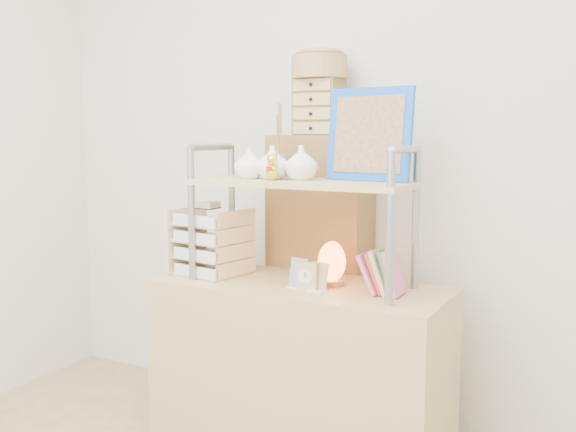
# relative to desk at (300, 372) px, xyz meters

# --- Properties ---
(room_shell) EXTENTS (3.42, 3.41, 2.61)m
(room_shell) POSITION_rel_desk_xyz_m (0.00, -0.81, 1.32)
(room_shell) COLOR silver
(room_shell) RESTS_ON ground
(desk) EXTENTS (1.20, 0.50, 0.75)m
(desk) POSITION_rel_desk_xyz_m (0.00, 0.00, 0.00)
(desk) COLOR tan
(desk) RESTS_ON ground
(cabinet) EXTENTS (0.46, 0.25, 1.35)m
(cabinet) POSITION_rel_desk_xyz_m (-0.09, 0.37, 0.30)
(cabinet) COLOR brown
(cabinet) RESTS_ON ground
(hutch) EXTENTS (0.90, 0.34, 0.79)m
(hutch) POSITION_rel_desk_xyz_m (0.02, 0.02, 0.80)
(hutch) COLOR gray
(hutch) RESTS_ON desk
(letter_tray) EXTENTS (0.29, 0.28, 0.32)m
(letter_tray) POSITION_rel_desk_xyz_m (-0.43, -0.03, 0.50)
(letter_tray) COLOR tan
(letter_tray) RESTS_ON desk
(salt_lamp) EXTENTS (0.12, 0.11, 0.18)m
(salt_lamp) POSITION_rel_desk_xyz_m (0.12, 0.03, 0.47)
(salt_lamp) COLOR brown
(salt_lamp) RESTS_ON desk
(desk_clock) EXTENTS (0.08, 0.05, 0.11)m
(desk_clock) POSITION_rel_desk_xyz_m (0.07, -0.09, 0.43)
(desk_clock) COLOR tan
(desk_clock) RESTS_ON desk
(postcard_stand) EXTENTS (0.17, 0.07, 0.12)m
(postcard_stand) POSITION_rel_desk_xyz_m (0.07, -0.07, 0.41)
(postcard_stand) COLOR white
(postcard_stand) RESTS_ON desk
(drawer_chest) EXTENTS (0.20, 0.16, 0.25)m
(drawer_chest) POSITION_rel_desk_xyz_m (-0.09, 0.35, 1.10)
(drawer_chest) COLOR brown
(drawer_chest) RESTS_ON cabinet
(woven_basket) EXTENTS (0.25, 0.25, 0.10)m
(woven_basket) POSITION_rel_desk_xyz_m (-0.09, 0.35, 1.28)
(woven_basket) COLOR olive
(woven_basket) RESTS_ON drawer_chest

